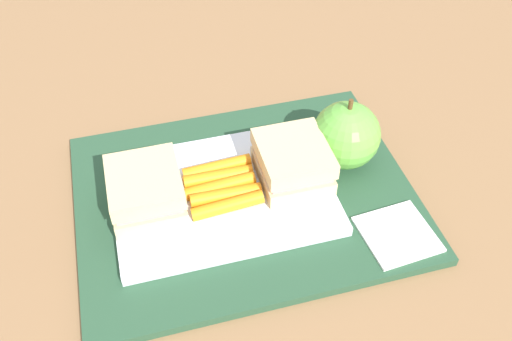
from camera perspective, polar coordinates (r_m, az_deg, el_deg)
ground_plane at (r=0.62m, az=-1.11°, el=-2.95°), size 2.40×2.40×0.00m
lunchbag_mat at (r=0.62m, az=-1.12°, el=-2.64°), size 0.36×0.28×0.01m
food_tray at (r=0.61m, az=-3.43°, el=-2.40°), size 0.23×0.17×0.01m
sandwich_half_left at (r=0.58m, az=-11.07°, el=-1.99°), size 0.07×0.08×0.04m
sandwich_half_right at (r=0.60m, az=3.73°, el=0.86°), size 0.07×0.08×0.04m
carrot_sticks_bundle at (r=0.60m, az=-3.47°, el=-1.54°), size 0.08×0.07×0.02m
apple at (r=0.63m, az=9.06°, el=3.53°), size 0.08×0.08×0.09m
paper_napkin at (r=0.59m, az=14.09°, el=-6.24°), size 0.08×0.08×0.00m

